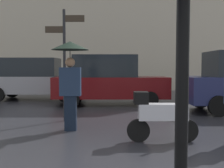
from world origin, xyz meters
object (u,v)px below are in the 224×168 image
Objects in this scene: pedestrian_with_umbrella at (71,65)px; street_signpost at (65,54)px; parked_scooter at (161,114)px; parked_car_right at (110,80)px; parked_car_left at (36,79)px.

street_signpost is at bearing -37.97° from pedestrian_with_umbrella.
parked_scooter is 0.46× the size of street_signpost.
parked_car_right is 3.67m from street_signpost.
parked_car_left is (-4.56, 7.31, 0.41)m from parked_scooter.
street_signpost reaches higher than pedestrian_with_umbrella.
street_signpost reaches higher than parked_car_left.
parked_scooter is (1.95, -1.01, -0.98)m from pedestrian_with_umbrella.
parked_car_left reaches higher than parked_scooter.
parked_scooter is at bearing -171.03° from pedestrian_with_umbrella.
parked_car_left is at bearing -31.11° from pedestrian_with_umbrella.
parked_car_right is (-1.08, 5.54, 0.43)m from parked_scooter.
street_signpost reaches higher than parked_scooter.
pedestrian_with_umbrella is at bearing 113.00° from parked_car_left.
pedestrian_with_umbrella is at bearing 85.44° from parked_car_right.
parked_car_right is at bearing 95.43° from parked_scooter.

